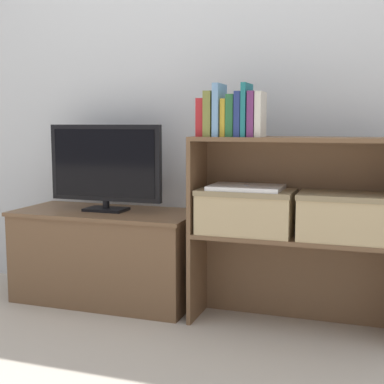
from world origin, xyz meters
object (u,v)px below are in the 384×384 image
object	(u,v)px
book_mustard	(226,118)
storage_basket_right	(349,215)
book_plum	(253,114)
storage_basket_left	(246,209)
tv_stand	(107,255)
tv	(105,165)
book_forest	(233,116)
book_navy	(241,114)
book_olive	(211,114)
book_skyblue	(219,110)
book_ivory	(260,114)
book_teal	(247,110)
book_crimson	(203,118)
laptop	(246,187)

from	to	relation	value
book_mustard	storage_basket_right	size ratio (longest dim) A/B	0.39
book_plum	storage_basket_left	world-z (taller)	book_plum
tv_stand	book_mustard	size ratio (longest dim) A/B	5.70
tv	book_forest	bearing A→B (deg)	-9.09
tv_stand	book_navy	xyz separation A→B (m)	(0.76, -0.12, 0.75)
book_olive	book_skyblue	world-z (taller)	book_skyblue
book_olive	storage_basket_left	distance (m)	0.47
tv_stand	book_mustard	distance (m)	1.01
book_navy	book_ivory	distance (m)	0.09
book_skyblue	book_teal	size ratio (longest dim) A/B	1.00
storage_basket_left	book_teal	bearing A→B (deg)	-82.58
book_plum	storage_basket_right	bearing A→B (deg)	2.76
book_mustard	book_ivory	size ratio (longest dim) A/B	0.85
book_skyblue	book_navy	xyz separation A→B (m)	(0.10, 0.00, -0.02)
book_crimson	tv	bearing A→B (deg)	168.70
book_navy	book_plum	world-z (taller)	same
book_olive	book_navy	xyz separation A→B (m)	(0.14, 0.00, -0.00)
book_teal	storage_basket_left	size ratio (longest dim) A/B	0.54
book_crimson	storage_basket_right	xyz separation A→B (m)	(0.67, 0.02, -0.43)
tv	laptop	bearing A→B (deg)	-6.88
tv_stand	book_plum	bearing A→B (deg)	-8.14
book_mustard	book_forest	bearing A→B (deg)	0.00
tv_stand	storage_basket_right	size ratio (longest dim) A/B	2.20
laptop	book_mustard	bearing A→B (deg)	-167.60
book_mustard	book_ivory	world-z (taller)	book_ivory
book_navy	laptop	bearing A→B (deg)	39.72
book_crimson	book_ivory	bearing A→B (deg)	0.00
tv	book_teal	bearing A→B (deg)	-8.35
book_ivory	storage_basket_left	distance (m)	0.45
storage_basket_left	storage_basket_right	size ratio (longest dim) A/B	1.00
book_navy	laptop	world-z (taller)	book_navy
tv_stand	storage_basket_left	world-z (taller)	storage_basket_left
book_skyblue	laptop	world-z (taller)	book_skyblue
tv	book_navy	size ratio (longest dim) A/B	3.11
book_skyblue	storage_basket_left	bearing A→B (deg)	9.41
tv	book_ivory	xyz separation A→B (m)	(0.85, -0.12, 0.26)
book_crimson	book_mustard	xyz separation A→B (m)	(0.11, 0.00, -0.00)
tv_stand	book_skyblue	bearing A→B (deg)	-10.08
book_forest	storage_basket_right	world-z (taller)	book_forest
tv_stand	storage_basket_right	world-z (taller)	storage_basket_right
book_crimson	storage_basket_right	size ratio (longest dim) A/B	0.39
book_olive	storage_basket_left	bearing A→B (deg)	7.18
book_navy	book_mustard	bearing A→B (deg)	180.00
tv_stand	book_mustard	world-z (taller)	book_mustard
tv	book_plum	distance (m)	0.87
tv	book_mustard	xyz separation A→B (m)	(0.69, -0.12, 0.24)
book_navy	book_teal	distance (m)	0.03
book_mustard	book_plum	size ratio (longest dim) A/B	0.84
tv_stand	book_navy	bearing A→B (deg)	-8.77
tv	book_crimson	world-z (taller)	book_crimson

